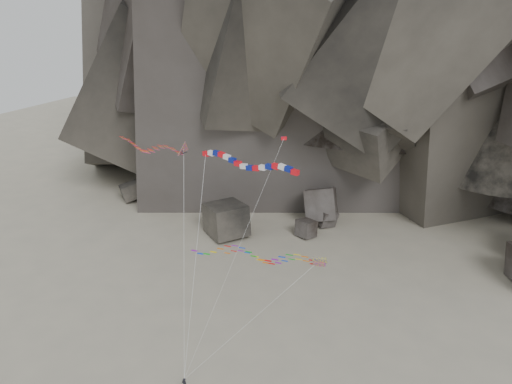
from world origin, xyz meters
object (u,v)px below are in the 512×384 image
(banner_kite, at_px, (247,163))
(pennant_kite, at_px, (261,193))
(delta_kite, at_px, (148,146))
(kite_flyer, at_px, (185,384))
(parafoil_kite, at_px, (249,253))

(banner_kite, bearing_deg, pennant_kite, -4.45)
(pennant_kite, bearing_deg, delta_kite, 147.73)
(pennant_kite, bearing_deg, kite_flyer, -141.60)
(kite_flyer, distance_m, banner_kite, 23.13)
(delta_kite, bearing_deg, kite_flyer, -37.94)
(kite_flyer, height_order, pennant_kite, pennant_kite)
(delta_kite, relative_size, pennant_kite, 0.97)
(banner_kite, bearing_deg, delta_kite, -169.39)
(delta_kite, distance_m, parafoil_kite, 17.05)
(delta_kite, height_order, banner_kite, delta_kite)
(delta_kite, xyz_separation_m, pennant_kite, (14.11, -1.65, -3.16))
(parafoil_kite, bearing_deg, banner_kite, 116.07)
(banner_kite, height_order, pennant_kite, pennant_kite)
(banner_kite, bearing_deg, parafoil_kite, -50.47)
(kite_flyer, xyz_separation_m, parafoil_kite, (4.50, 6.51, 12.41))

